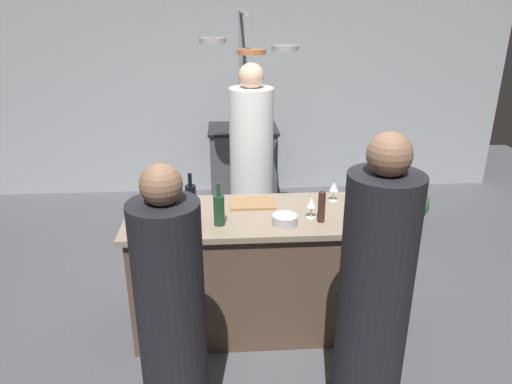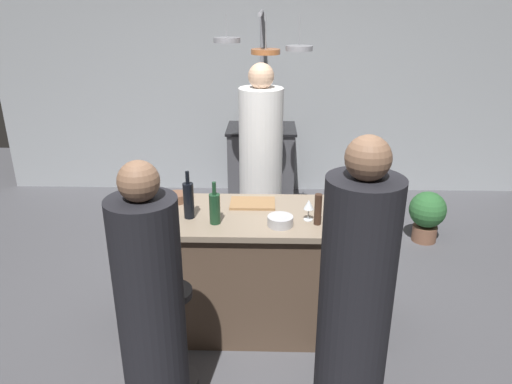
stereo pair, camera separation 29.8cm
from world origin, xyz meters
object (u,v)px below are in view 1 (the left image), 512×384
Objects in this scene: wine_bottle_red at (146,210)px; wine_glass_near_left_guest at (381,205)px; wine_bottle_dark at (191,202)px; wine_glass_by_chef at (312,203)px; guest_left at (172,327)px; chef at (252,174)px; wine_bottle_green at (219,209)px; potted_plant at (410,207)px; stove_range at (243,164)px; wine_glass_near_right_guest at (334,188)px; mixing_bowl_wooden at (175,200)px; pepper_mill at (322,207)px; cutting_board at (253,203)px; mixing_bowl_steel at (285,220)px; bar_stool_right at (353,330)px; bar_stool_left at (184,337)px; guest_right at (373,308)px.

wine_glass_near_left_guest is at bearing 0.71° from wine_bottle_red.
wine_bottle_dark is 2.26× the size of wine_glass_by_chef.
wine_glass_by_chef is at bearing 46.96° from guest_left.
chef is 6.22× the size of wine_bottle_green.
potted_plant is 2.56m from wine_bottle_green.
wine_glass_near_left_guest reaches higher than potted_plant.
stove_range is 2.81× the size of wine_bottle_red.
wine_glass_by_chef is at bearing -127.37° from wine_glass_near_right_guest.
wine_glass_by_chef is at bearing -73.04° from chef.
guest_left is 11.00× the size of wine_glass_near_right_guest.
mixing_bowl_wooden is at bearing -104.41° from stove_range.
mixing_bowl_wooden is at bearing 160.30° from pepper_mill.
pepper_mill is 0.40m from wine_glass_near_left_guest.
cutting_board is 0.47m from wine_glass_by_chef.
potted_plant is at bearing 27.74° from mixing_bowl_wooden.
stove_range is at bearing 98.95° from pepper_mill.
wine_bottle_green is 1.72× the size of mixing_bowl_steel.
bar_stool_right is (1.05, 0.39, -0.37)m from guest_left.
wine_bottle_red reaches higher than pepper_mill.
guest_left is 11.00× the size of wine_glass_by_chef.
stove_range is 4.24× the size of pepper_mill.
chef reaches higher than wine_bottle_dark.
guest_left is at bearing -91.96° from bar_stool_left.
wine_glass_near_left_guest is (1.29, 0.47, 0.63)m from bar_stool_left.
mixing_bowl_steel is at bearing -86.38° from stove_range.
chef is 12.28× the size of wine_glass_near_left_guest.
guest_left is 0.93× the size of guest_right.
mixing_bowl_steel is (0.89, -0.02, -0.09)m from wine_bottle_red.
mixing_bowl_steel is at bearing -137.50° from wine_glass_near_right_guest.
guest_left is at bearing -146.62° from wine_glass_near_left_guest.
cutting_board reaches higher than potted_plant.
cutting_board is (-1.69, -1.22, 0.61)m from potted_plant.
wine_bottle_red is 2.04× the size of mixing_bowl_wooden.
wine_bottle_red is at bearing -179.12° from wine_bottle_green.
pepper_mill is 1.44× the size of wine_glass_by_chef.
wine_glass_near_right_guest is at bearing -0.66° from mixing_bowl_wooden.
potted_plant is at bearing 64.28° from guest_right.
wine_bottle_green is (0.22, 0.46, 0.63)m from bar_stool_left.
wine_bottle_red reaches higher than mixing_bowl_steel.
bar_stool_right is 0.80m from mixing_bowl_steel.
wine_glass_near_right_guest reaches higher than bar_stool_left.
potted_plant is (1.67, -1.07, -0.15)m from stove_range.
wine_glass_near_left_guest is 0.94× the size of mixing_bowl_wooden.
chef is 0.85m from cutting_board.
wine_glass_by_chef is (0.35, -2.54, 0.56)m from stove_range.
mixing_bowl_wooden is 0.84m from mixing_bowl_steel.
wine_glass_near_right_guest reaches higher than bar_stool_right.
bar_stool_right is 4.66× the size of wine_glass_near_right_guest.
mixing_bowl_wooden is at bearing 131.70° from wine_bottle_green.
guest_left is 3.09× the size of potted_plant.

